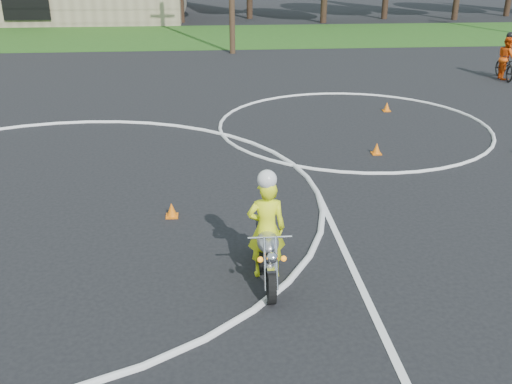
{
  "coord_description": "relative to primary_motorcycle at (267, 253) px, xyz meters",
  "views": [
    {
      "loc": [
        3.68,
        -8.26,
        4.96
      ],
      "look_at": [
        4.44,
        0.66,
        1.1
      ],
      "focal_mm": 40.0,
      "sensor_mm": 36.0,
      "label": 1
    }
  ],
  "objects": [
    {
      "name": "rider_primary_grp",
      "position": [
        -0.0,
        0.13,
        0.41
      ],
      "size": [
        0.62,
        0.41,
        1.86
      ],
      "rotation": [
        0.0,
        0.0,
        -0.0
      ],
      "color": "#E5F219",
      "rests_on": "ground"
    },
    {
      "name": "course_markings",
      "position": [
        -2.37,
        4.73,
        -0.48
      ],
      "size": [
        19.05,
        19.05,
        0.12
      ],
      "color": "silver",
      "rests_on": "ground"
    },
    {
      "name": "traffic_cones",
      "position": [
        1.85,
        4.21,
        -0.35
      ],
      "size": [
        12.13,
        12.72,
        0.3
      ],
      "color": "orange",
      "rests_on": "ground"
    },
    {
      "name": "rider_second_grp",
      "position": [
        11.19,
        14.36,
        0.17
      ],
      "size": [
        0.94,
        2.01,
        1.86
      ],
      "rotation": [
        0.0,
        0.0,
        -0.14
      ],
      "color": "black",
      "rests_on": "ground"
    },
    {
      "name": "primary_motorcycle",
      "position": [
        0.0,
        0.0,
        0.0
      ],
      "size": [
        0.67,
        1.91,
        1.0
      ],
      "rotation": [
        0.0,
        0.0,
        -0.0
      ],
      "color": "black",
      "rests_on": "ground"
    },
    {
      "name": "grass_strip",
      "position": [
        -4.53,
        27.38,
        -0.48
      ],
      "size": [
        120.0,
        10.0,
        0.02
      ],
      "primitive_type": "cube",
      "color": "#1E4714",
      "rests_on": "ground"
    }
  ]
}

